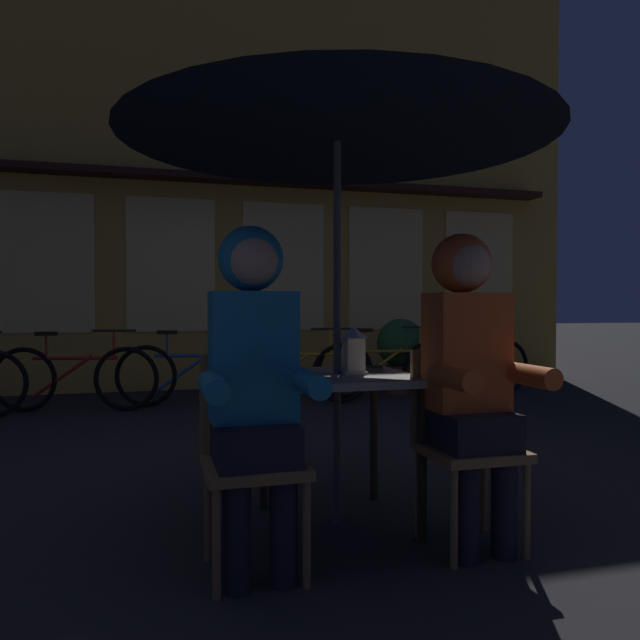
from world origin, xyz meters
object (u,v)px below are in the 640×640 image
lantern (354,349)px  bicycle_third (194,374)px  patio_umbrella (337,102)px  person_left_hooded (254,362)px  bicycle_furthest (474,367)px  bicycle_fourth (295,372)px  potted_plant (401,349)px  cafe_table (337,395)px  person_right_hooded (469,357)px  book (363,369)px  bicycle_second (75,378)px  chair_left (252,448)px  chair_right (462,435)px  bicycle_fifth (387,368)px

lantern → bicycle_third: size_ratio=0.14×
lantern → patio_umbrella: bearing=160.6°
person_left_hooded → bicycle_furthest: bearing=50.6°
bicycle_fourth → potted_plant: size_ratio=1.81×
bicycle_furthest → cafe_table: bearing=-128.1°
bicycle_third → potted_plant: bearing=7.4°
person_right_hooded → book: bearing=121.8°
bicycle_fourth → potted_plant: (1.45, 0.46, 0.20)m
bicycle_fourth → bicycle_third: bearing=173.0°
bicycle_fourth → potted_plant: 1.53m
person_left_hooded → potted_plant: (2.57, 4.50, -0.30)m
bicycle_third → book: bearing=-80.6°
patio_umbrella → person_left_hooded: 1.37m
bicycle_second → bicycle_furthest: same height
cafe_table → bicycle_furthest: (2.81, 3.57, -0.29)m
person_left_hooded → book: person_left_hooded is taller
bicycle_fourth → bicycle_furthest: (2.17, -0.04, 0.00)m
bicycle_furthest → bicycle_second: bearing=177.8°
bicycle_furthest → book: 4.40m
chair_left → chair_right: bearing=0.0°
patio_umbrella → bicycle_second: bearing=113.5°
cafe_table → bicycle_furthest: bicycle_furthest is taller
chair_left → book: bearing=35.3°
bicycle_furthest → lantern: bearing=-127.2°
bicycle_furthest → patio_umbrella: bearing=-128.1°
patio_umbrella → potted_plant: (2.09, 4.07, -1.51)m
bicycle_second → cafe_table: bearing=-66.5°
bicycle_fourth → bicycle_fifth: 1.16m
bicycle_third → bicycle_furthest: (3.25, -0.17, 0.00)m
cafe_table → book: size_ratio=3.70×
cafe_table → bicycle_furthest: size_ratio=0.44×
patio_umbrella → chair_right: (0.48, -0.37, -1.57)m
cafe_table → chair_left: bearing=-142.5°
potted_plant → bicycle_second: bearing=-175.0°
chair_right → book: 0.61m
patio_umbrella → bicycle_fifth: 4.51m
lantern → bicycle_fifth: lantern is taller
chair_left → bicycle_furthest: (3.29, 3.94, -0.14)m
patio_umbrella → bicycle_second: patio_umbrella is taller
potted_plant → chair_left: bearing=-120.0°
patio_umbrella → book: bearing=27.7°
patio_umbrella → bicycle_furthest: 4.86m
chair_left → book: size_ratio=4.35×
cafe_table → chair_right: size_ratio=0.85×
book → bicycle_third: bearing=122.3°
chair_left → bicycle_fifth: (2.27, 4.14, -0.14)m
chair_left → bicycle_fourth: (1.12, 3.98, -0.14)m
patio_umbrella → bicycle_fourth: (0.64, 3.61, -1.71)m
bicycle_third → bicycle_second: bearing=179.8°
chair_left → cafe_table: bearing=37.5°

